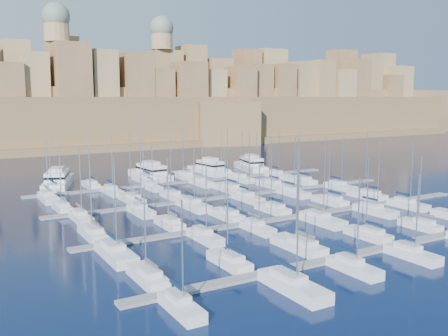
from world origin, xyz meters
TOP-DOWN VIEW (x-y plane):
  - ground at (0.00, 0.00)m, footprint 600.00×600.00m
  - pontoon_near at (0.00, -34.00)m, footprint 84.00×2.00m
  - pontoon_mid_near at (0.00, -12.00)m, footprint 84.00×2.00m
  - pontoon_mid_far at (0.00, 10.00)m, footprint 84.00×2.00m
  - pontoon_far at (0.00, 32.00)m, footprint 84.00×2.00m
  - sailboat_0 at (-36.50, -28.87)m, footprint 2.54×8.48m
  - sailboat_1 at (-25.08, -29.00)m, footprint 2.46×8.20m
  - sailboat_2 at (-12.83, -28.12)m, footprint 3.00×10.00m
  - sailboat_3 at (0.37, -28.94)m, footprint 2.50×8.33m
  - sailboat_4 at (12.24, -29.28)m, footprint 2.29×7.65m
  - sailboat_6 at (-36.68, -38.65)m, footprint 2.25×7.50m
  - sailboat_7 at (-23.17, -40.02)m, footprint 3.09×10.29m
  - sailboat_8 at (-12.61, -38.89)m, footprint 2.40×7.99m
  - sailboat_9 at (-1.78, -39.00)m, footprint 2.47×8.22m
  - sailboat_12 at (-36.88, -6.57)m, footprint 2.73×9.08m
  - sailboat_13 at (-23.87, -7.01)m, footprint 2.46×8.19m
  - sailboat_14 at (-12.36, -6.66)m, footprint 2.67×8.91m
  - sailboat_15 at (-2.06, -6.69)m, footprint 2.66×8.85m
  - sailboat_16 at (12.56, -6.70)m, footprint 2.65×8.83m
  - sailboat_17 at (23.63, -6.27)m, footprint 2.91×9.69m
  - sailboat_18 at (-37.01, -18.14)m, footprint 3.16×10.54m
  - sailboat_19 at (-22.40, -17.01)m, footprint 2.47×8.23m
  - sailboat_20 at (-12.44, -16.77)m, footprint 2.33×7.75m
  - sailboat_21 at (0.23, -17.97)m, footprint 3.06×10.19m
  - sailboat_22 at (14.02, -17.50)m, footprint 2.77×9.22m
  - sailboat_23 at (23.50, -17.30)m, footprint 2.64×8.82m
  - sailboat_24 at (-36.92, 14.97)m, footprint 2.45×8.15m
  - sailboat_25 at (-22.41, 15.71)m, footprint 2.90×9.65m
  - sailboat_26 at (-13.42, 15.07)m, footprint 2.51×8.35m
  - sailboat_27 at (1.61, 16.03)m, footprint 3.09×10.30m
  - sailboat_28 at (13.33, 15.49)m, footprint 2.76×9.21m
  - sailboat_29 at (22.99, 16.00)m, footprint 3.08×10.26m
  - sailboat_30 at (-35.83, 4.93)m, footprint 2.51×8.36m
  - sailboat_31 at (-24.66, 4.67)m, footprint 2.67×8.89m
  - sailboat_32 at (-13.92, 3.97)m, footprint 3.09×10.30m
  - sailboat_33 at (-0.65, 4.46)m, footprint 2.79×9.30m
  - sailboat_34 at (11.46, 4.41)m, footprint 2.82×9.40m
  - sailboat_35 at (25.89, 4.64)m, footprint 2.68×8.95m
  - sailboat_36 at (-34.63, 36.81)m, footprint 2.35×7.83m
  - sailboat_37 at (-25.22, 37.13)m, footprint 2.54×8.48m
  - sailboat_38 at (-10.87, 38.20)m, footprint 3.20×10.66m
  - sailboat_39 at (0.57, 38.14)m, footprint 3.16×10.53m
  - sailboat_40 at (12.30, 37.49)m, footprint 2.76×9.21m
  - sailboat_41 at (23.88, 37.04)m, footprint 2.49×8.29m
  - sailboat_42 at (-37.42, 26.24)m, footprint 2.93×9.76m
  - sailboat_43 at (-23.22, 26.65)m, footprint 2.67×8.91m
  - sailboat_44 at (-13.30, 27.16)m, footprint 2.37×7.89m
  - sailboat_45 at (-0.26, 26.55)m, footprint 2.74×9.13m
  - sailboat_46 at (11.50, 26.54)m, footprint 2.75×9.15m
  - sailboat_47 at (23.56, 26.71)m, footprint 2.64×8.80m
  - motor_yacht_a at (-31.95, 42.38)m, footprint 11.45×19.22m
  - motor_yacht_b at (-7.71, 41.91)m, footprint 6.45×17.83m
  - motor_yacht_c at (9.85, 40.88)m, footprint 6.67×15.85m
  - motor_yacht_d at (24.47, 41.45)m, footprint 8.25×17.20m
  - fortified_city at (-0.19, 155.26)m, footprint 460.00×108.95m

SIDE VIEW (x-z plane):
  - ground at x=0.00m, z-range 0.00..0.00m
  - pontoon_near at x=0.00m, z-range 0.00..0.40m
  - pontoon_mid_near at x=0.00m, z-range 0.00..0.40m
  - pontoon_mid_far at x=0.00m, z-range 0.00..0.40m
  - pontoon_far at x=0.00m, z-range 0.00..0.40m
  - sailboat_20 at x=-12.44m, z-range -5.03..6.45m
  - sailboat_1 at x=-25.08m, z-range -5.16..6.59m
  - sailboat_36 at x=-34.63m, z-range -5.28..6.71m
  - sailboat_6 at x=-36.68m, z-range -5.45..6.89m
  - sailboat_0 at x=-36.50m, z-range -5.25..6.69m
  - sailboat_13 at x=-23.87m, z-range -5.38..6.82m
  - sailboat_9 at x=-1.78m, z-range -5.38..6.82m
  - sailboat_41 at x=23.88m, z-range -5.37..6.81m
  - sailboat_44 at x=-13.30m, z-range -5.54..6.98m
  - sailboat_4 at x=12.24m, z-range -5.63..7.08m
  - sailboat_8 at x=-12.61m, z-range -5.61..7.06m
  - sailboat_19 at x=-22.40m, z-range -5.57..7.02m
  - sailboat_3 at x=0.37m, z-range -5.74..7.20m
  - sailboat_30 at x=-35.83m, z-range -5.94..7.40m
  - sailboat_35 at x=25.89m, z-range -5.79..7.26m
  - sailboat_37 at x=-25.22m, z-range -6.01..7.48m
  - sailboat_40 at x=12.30m, z-range -5.68..7.15m
  - sailboat_26 at x=-13.42m, z-range -6.09..7.56m
  - sailboat_47 at x=23.56m, z-range -5.99..7.47m
  - sailboat_14 at x=-12.36m, z-range -5.97..7.44m
  - sailboat_15 at x=-2.06m, z-range -6.02..7.50m
  - sailboat_16 at x=12.56m, z-range -6.04..7.52m
  - sailboat_45 at x=-0.26m, z-range -6.07..7.55m
  - sailboat_34 at x=11.46m, z-range -6.07..7.55m
  - sailboat_46 at x=11.50m, z-range -6.21..7.69m
  - sailboat_24 at x=-36.92m, z-range -6.46..7.95m
  - sailboat_12 at x=-36.88m, z-range -6.29..7.78m
  - sailboat_23 at x=23.50m, z-range -6.48..7.97m
  - sailboat_43 at x=-23.22m, z-range -6.64..8.14m
  - sailboat_31 at x=-24.66m, z-range -6.67..8.17m
  - sailboat_22 at x=14.02m, z-range -6.61..8.11m
  - sailboat_28 at x=13.33m, z-range -6.63..8.13m
  - sailboat_33 at x=-0.65m, z-range -6.64..8.15m
  - sailboat_42 at x=-37.42m, z-range -6.74..8.26m
  - sailboat_25 at x=-22.41m, z-range -6.84..8.36m
  - sailboat_29 at x=22.99m, z-range -6.46..7.97m
  - sailboat_17 at x=23.63m, z-range -7.03..8.56m
  - sailboat_18 at x=-37.01m, z-range -6.54..8.07m
  - sailboat_21 at x=0.23m, z-range -7.01..8.54m
  - sailboat_27 at x=1.61m, z-range -6.95..8.48m
  - sailboat_32 at x=-13.92m, z-range -7.11..8.65m
  - sailboat_2 at x=-12.83m, z-range -7.43..8.97m
  - sailboat_39 at x=0.57m, z-range -7.18..8.73m
  - sailboat_7 at x=-23.17m, z-range -7.51..9.06m
  - sailboat_38 at x=-10.87m, z-range -8.31..9.89m
  - motor_yacht_d at x=24.47m, z-range -0.90..4.35m
  - motor_yacht_a at x=-31.95m, z-range -0.90..4.35m
  - motor_yacht_b at x=-7.71m, z-range -0.90..4.35m
  - motor_yacht_c at x=9.85m, z-range -0.90..4.35m
  - fortified_city at x=-0.19m, z-range -15.02..44.50m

